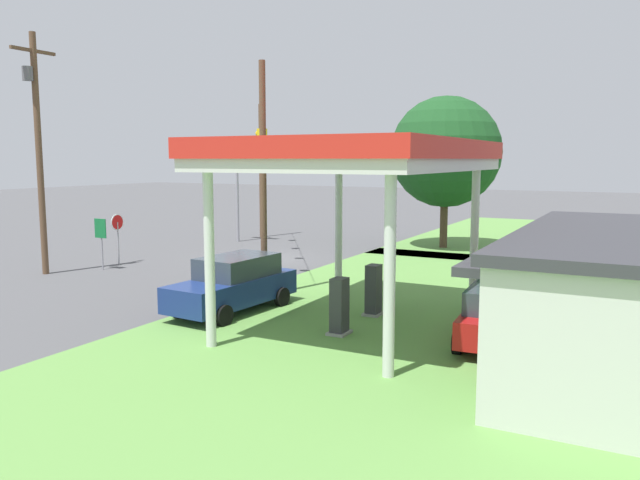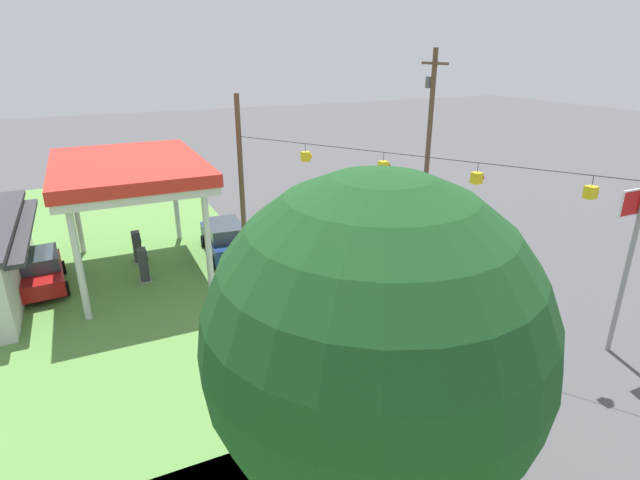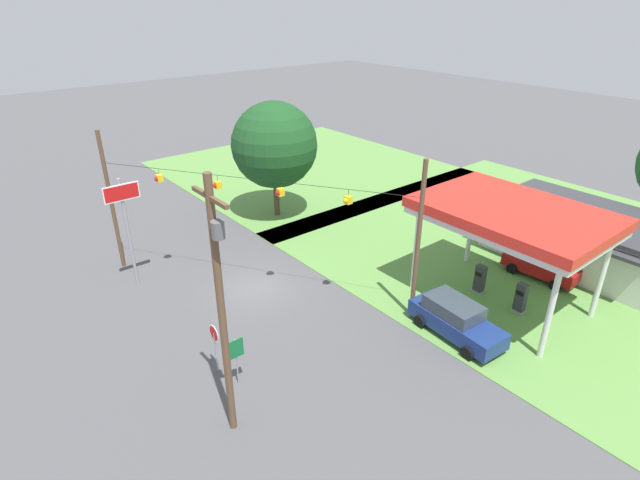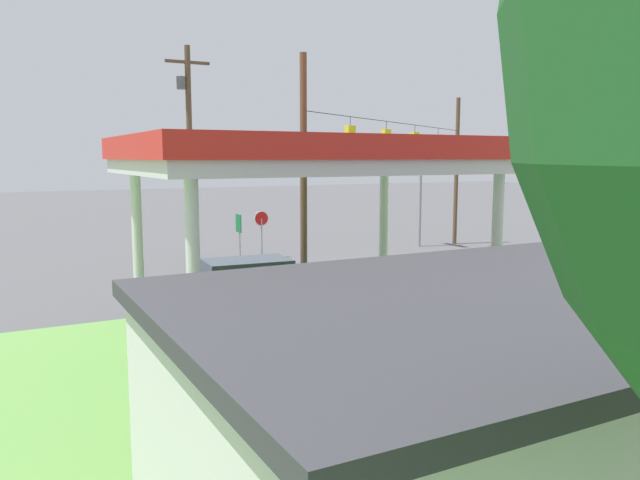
% 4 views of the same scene
% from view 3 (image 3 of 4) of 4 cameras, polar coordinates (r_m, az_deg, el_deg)
% --- Properties ---
extents(ground_plane, '(160.00, 160.00, 0.00)m').
position_cam_3_polar(ground_plane, '(29.57, -7.39, -5.51)').
color(ground_plane, '#4C4C4F').
extents(grass_verge_station_corner, '(36.00, 28.00, 0.04)m').
position_cam_3_polar(grass_verge_station_corner, '(35.86, 29.37, -2.91)').
color(grass_verge_station_corner, '#5B8E42').
rests_on(grass_verge_station_corner, ground).
extents(grass_verge_opposite_corner, '(24.00, 24.00, 0.04)m').
position_cam_3_polar(grass_verge_opposite_corner, '(49.90, -1.72, 8.24)').
color(grass_verge_opposite_corner, '#5B8E42').
rests_on(grass_verge_opposite_corner, ground).
extents(gas_station_canopy, '(9.37, 6.60, 5.71)m').
position_cam_3_polar(gas_station_canopy, '(27.57, 21.20, 2.51)').
color(gas_station_canopy, silver).
rests_on(gas_station_canopy, ground).
extents(gas_station_store, '(10.91, 7.01, 3.40)m').
position_cam_3_polar(gas_station_store, '(35.61, 27.74, 0.36)').
color(gas_station_store, silver).
rests_on(gas_station_store, ground).
extents(fuel_pump_near, '(0.71, 0.56, 1.71)m').
position_cam_3_polar(fuel_pump_near, '(30.02, 17.79, -4.33)').
color(fuel_pump_near, gray).
rests_on(fuel_pump_near, ground).
extents(fuel_pump_far, '(0.71, 0.56, 1.71)m').
position_cam_3_polar(fuel_pump_far, '(28.98, 21.95, -6.24)').
color(fuel_pump_far, gray).
rests_on(fuel_pump_far, ground).
extents(car_at_pumps_front, '(5.11, 2.39, 1.90)m').
position_cam_3_polar(car_at_pumps_front, '(26.00, 15.24, -8.69)').
color(car_at_pumps_front, navy).
rests_on(car_at_pumps_front, ground).
extents(car_at_pumps_rear, '(4.42, 2.32, 1.69)m').
position_cam_3_polar(car_at_pumps_rear, '(32.93, 24.16, -2.53)').
color(car_at_pumps_rear, '#AD1414').
rests_on(car_at_pumps_rear, ground).
extents(stop_sign_roadside, '(0.80, 0.08, 2.50)m').
position_cam_3_polar(stop_sign_roadside, '(22.93, -11.96, -10.96)').
color(stop_sign_roadside, '#99999E').
rests_on(stop_sign_roadside, ground).
extents(stop_sign_overhead, '(0.22, 1.97, 6.53)m').
position_cam_3_polar(stop_sign_overhead, '(29.85, -21.39, 2.88)').
color(stop_sign_overhead, gray).
rests_on(stop_sign_overhead, ground).
extents(route_sign, '(0.10, 0.70, 2.40)m').
position_cam_3_polar(route_sign, '(22.14, -9.54, -12.60)').
color(route_sign, gray).
rests_on(route_sign, ground).
extents(utility_pole_main, '(2.20, 0.44, 10.59)m').
position_cam_3_polar(utility_pole_main, '(17.71, -11.23, -7.01)').
color(utility_pole_main, brown).
rests_on(utility_pole_main, ground).
extents(signal_span_gantry, '(15.43, 10.24, 8.69)m').
position_cam_3_polar(signal_span_gantry, '(27.39, -7.98, 2.94)').
color(signal_span_gantry, brown).
rests_on(signal_span_gantry, ground).
extents(tree_west_verge, '(6.34, 6.34, 8.73)m').
position_cam_3_polar(tree_west_verge, '(37.29, -5.23, 10.74)').
color(tree_west_verge, '#4C3828').
rests_on(tree_west_verge, ground).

